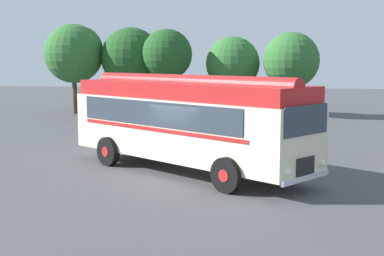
% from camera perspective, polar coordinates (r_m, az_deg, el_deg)
% --- Properties ---
extents(ground_plane, '(120.00, 120.00, 0.00)m').
position_cam_1_polar(ground_plane, '(18.41, -0.93, -5.28)').
color(ground_plane, '#474749').
extents(vintage_bus, '(9.57, 7.95, 3.49)m').
position_cam_1_polar(vintage_bus, '(19.03, -0.66, 0.91)').
color(vintage_bus, beige).
rests_on(vintage_bus, ground).
extents(car_near_left, '(2.40, 4.40, 1.66)m').
position_cam_1_polar(car_near_left, '(32.23, 1.93, 1.64)').
color(car_near_left, silver).
rests_on(car_near_left, ground).
extents(car_mid_left, '(2.03, 4.24, 1.66)m').
position_cam_1_polar(car_mid_left, '(31.74, 6.58, 1.51)').
color(car_mid_left, '#144C28').
rests_on(car_mid_left, ground).
extents(tree_far_left, '(4.39, 4.39, 6.67)m').
position_cam_1_polar(tree_far_left, '(41.01, -12.31, 7.90)').
color(tree_far_left, '#4C3823').
rests_on(tree_far_left, ground).
extents(tree_left_of_centre, '(4.49, 4.49, 6.42)m').
position_cam_1_polar(tree_left_of_centre, '(40.40, -6.50, 7.55)').
color(tree_left_of_centre, '#4C3823').
rests_on(tree_left_of_centre, ground).
extents(tree_centre, '(3.63, 3.63, 6.22)m').
position_cam_1_polar(tree_centre, '(38.62, -2.71, 7.85)').
color(tree_centre, '#4C3823').
rests_on(tree_centre, ground).
extents(tree_right_of_centre, '(3.95, 3.95, 5.72)m').
position_cam_1_polar(tree_right_of_centre, '(39.46, 4.41, 6.79)').
color(tree_right_of_centre, '#4C3823').
rests_on(tree_right_of_centre, ground).
extents(tree_far_right, '(3.93, 3.93, 5.96)m').
position_cam_1_polar(tree_far_right, '(38.32, 10.66, 7.03)').
color(tree_far_right, '#4C3823').
rests_on(tree_far_right, ground).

